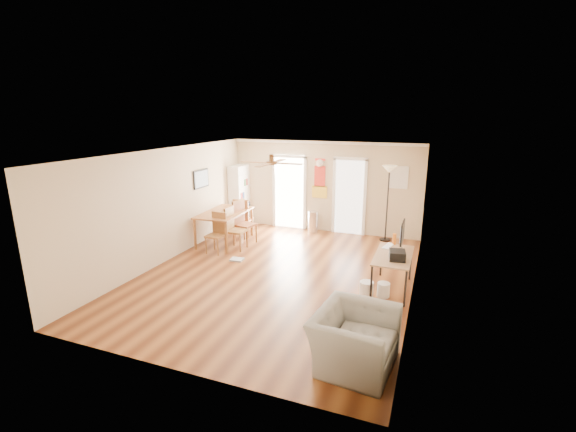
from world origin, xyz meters
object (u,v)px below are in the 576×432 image
at_px(dining_chair_near, 215,234).
at_px(torchiere_lamp, 387,204).
at_px(bookshelf, 240,195).
at_px(wastebasket_b, 383,290).
at_px(dining_table, 225,227).
at_px(dining_chair_far, 244,217).
at_px(trash_can, 313,222).
at_px(printer, 397,255).
at_px(wastebasket_a, 366,289).
at_px(dining_chair_right_b, 237,229).
at_px(computer_desk, 392,272).
at_px(armchair, 354,339).
at_px(dining_chair_right_a, 245,222).

relative_size(dining_chair_near, torchiere_lamp, 0.49).
relative_size(bookshelf, wastebasket_b, 6.78).
distance_m(dining_table, dining_chair_far, 0.73).
relative_size(trash_can, printer, 1.86).
xyz_separation_m(wastebasket_a, wastebasket_b, (0.30, 0.13, -0.02)).
height_order(trash_can, wastebasket_b, trash_can).
distance_m(dining_chair_near, wastebasket_b, 4.33).
relative_size(dining_chair_right_b, computer_desk, 0.79).
bearing_deg(wastebasket_b, dining_chair_near, 166.93).
height_order(bookshelf, dining_table, bookshelf).
height_order(dining_chair_near, printer, dining_chair_near).
xyz_separation_m(computer_desk, printer, (0.09, -0.24, 0.45)).
relative_size(bookshelf, dining_chair_near, 1.87).
distance_m(dining_chair_right_b, armchair, 5.24).
distance_m(dining_chair_far, printer, 5.00).
relative_size(dining_chair_near, computer_desk, 0.73).
relative_size(dining_table, dining_chair_near, 1.69).
xyz_separation_m(torchiere_lamp, computer_desk, (0.52, -3.11, -0.66)).
bearing_deg(dining_chair_near, bookshelf, 107.92).
bearing_deg(dining_chair_far, armchair, 124.93).
xyz_separation_m(dining_table, wastebasket_a, (4.11, -1.92, -0.26)).
xyz_separation_m(dining_table, trash_can, (1.93, 1.70, -0.11)).
bearing_deg(bookshelf, wastebasket_a, -26.74).
bearing_deg(bookshelf, dining_chair_near, -64.67).
bearing_deg(printer, wastebasket_a, -162.73).
bearing_deg(torchiere_lamp, computer_desk, -80.46).
distance_m(dining_chair_far, armchair, 6.25).
bearing_deg(dining_chair_far, dining_chair_right_b, 101.95).
bearing_deg(trash_can, dining_chair_right_b, -123.64).
bearing_deg(dining_chair_right_a, dining_table, 112.89).
relative_size(dining_table, dining_chair_far, 1.56).
bearing_deg(printer, dining_chair_right_b, 153.02).
bearing_deg(wastebasket_b, wastebasket_a, -156.15).
distance_m(dining_chair_far, computer_desk, 4.81).
xyz_separation_m(dining_chair_near, wastebasket_b, (4.20, -0.98, -0.36)).
relative_size(computer_desk, armchair, 1.15).
xyz_separation_m(computer_desk, wastebasket_b, (-0.11, -0.35, -0.23)).
relative_size(dining_chair_right_b, dining_chair_near, 1.08).
bearing_deg(dining_table, dining_chair_right_a, 11.28).
height_order(dining_table, dining_chair_far, dining_chair_far).
bearing_deg(armchair, torchiere_lamp, 9.29).
xyz_separation_m(bookshelf, dining_table, (0.40, -1.66, -0.51)).
bearing_deg(bookshelf, armchair, -38.71).
xyz_separation_m(trash_can, printer, (2.67, -3.37, 0.50)).
relative_size(dining_table, torchiere_lamp, 0.82).
relative_size(trash_can, computer_desk, 0.46).
xyz_separation_m(dining_chair_right_b, wastebasket_b, (3.85, -1.42, -0.40)).
bearing_deg(dining_chair_far, dining_chair_near, 83.85).
distance_m(wastebasket_a, wastebasket_b, 0.32).
bearing_deg(dining_table, torchiere_lamp, 22.77).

